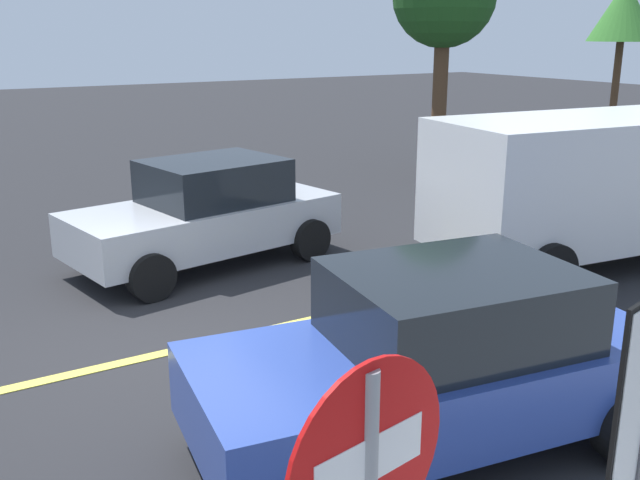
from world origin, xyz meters
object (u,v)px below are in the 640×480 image
object	(u,v)px
speed_limit_sign	(635,476)
tree_centre_verge	(624,12)
car_blue_behind_van	(437,359)
white_van	(600,179)
car_silver_near_curb	(207,213)

from	to	relation	value
speed_limit_sign	tree_centre_verge	xyz separation A→B (m)	(15.30, 11.87, 2.09)
car_blue_behind_van	tree_centre_verge	world-z (taller)	tree_centre_verge
car_blue_behind_van	white_van	bearing A→B (deg)	26.91
car_blue_behind_van	car_silver_near_curb	world-z (taller)	car_silver_near_curb
car_blue_behind_van	speed_limit_sign	bearing A→B (deg)	-116.60
speed_limit_sign	tree_centre_verge	distance (m)	19.48
speed_limit_sign	white_van	bearing A→B (deg)	39.07
car_blue_behind_van	tree_centre_verge	distance (m)	16.92
speed_limit_sign	car_silver_near_curb	world-z (taller)	speed_limit_sign
speed_limit_sign	tree_centre_verge	bearing A→B (deg)	37.81
car_silver_near_curb	tree_centre_verge	xyz separation A→B (m)	(13.63, 3.50, 3.06)
car_blue_behind_van	car_silver_near_curb	xyz separation A→B (m)	(0.29, 5.62, 0.01)
tree_centre_verge	car_silver_near_curb	bearing A→B (deg)	-165.62
white_van	car_silver_near_curb	xyz separation A→B (m)	(-5.09, 2.89, -0.48)
car_silver_near_curb	tree_centre_verge	bearing A→B (deg)	14.38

